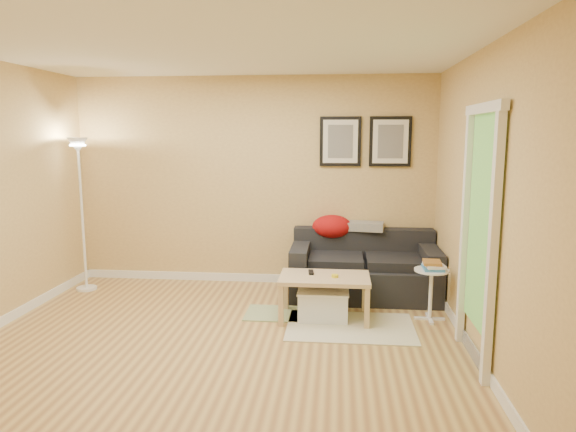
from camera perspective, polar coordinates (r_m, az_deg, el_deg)
The scene contains 22 objects.
floor at distance 4.90m, azimuth -7.62°, elevation -13.71°, with size 4.50×4.50×0.00m, color tan.
ceiling at distance 4.58m, azimuth -8.33°, elevation 17.89°, with size 4.50×4.50×0.00m, color white.
wall_back at distance 6.51m, azimuth -3.83°, elevation 3.83°, with size 4.50×4.50×0.00m, color #D6B46E.
wall_front at distance 2.69m, azimuth -18.00°, elevation -4.06°, with size 4.50×4.50×0.00m, color #D6B46E.
wall_right at distance 4.59m, azimuth 20.52°, elevation 1.10°, with size 4.00×4.00×0.00m, color #D6B46E.
baseboard_back at distance 6.73m, azimuth -3.73°, elevation -6.84°, with size 4.50×0.02×0.10m, color white.
baseboard_right at distance 4.90m, azimuth 19.58°, elevation -13.52°, with size 0.02×4.00×0.10m, color white.
sofa at distance 6.12m, azimuth 8.42°, elevation -5.37°, with size 1.70×0.90×0.75m, color black, non-canonical shape.
red_throw at distance 6.33m, azimuth 4.89°, elevation -1.17°, with size 0.48×0.36×0.28m, color #B81111, non-canonical shape.
plaid_throw at distance 6.35m, azimuth 8.62°, elevation -1.12°, with size 0.42×0.26×0.10m, color tan, non-canonical shape.
framed_print_left at distance 6.37m, azimuth 5.81°, elevation 8.20°, with size 0.50×0.04×0.60m, color black, non-canonical shape.
framed_print_right at distance 6.40m, azimuth 11.24°, elevation 8.08°, with size 0.50×0.04×0.60m, color black, non-canonical shape.
area_rug at distance 5.24m, azimuth 6.92°, elevation -12.07°, with size 1.25×0.85×0.01m, color beige.
green_runner at distance 5.57m, azimuth -1.02°, elevation -10.72°, with size 0.70×0.50×0.01m, color #668C4C.
coffee_table at distance 5.37m, azimuth 4.04°, elevation -8.98°, with size 0.91×0.56×0.46m, color tan, non-canonical shape.
remote_control at distance 5.40m, azimuth 2.57°, elevation -6.23°, with size 0.05×0.16×0.02m, color black.
tape_roll at distance 5.26m, azimuth 5.21°, elevation -6.62°, with size 0.07×0.07×0.03m, color yellow.
storage_bin at distance 5.38m, azimuth 3.91°, elevation -9.72°, with size 0.52×0.38×0.32m, color white, non-canonical shape.
side_table at distance 5.52m, azimuth 15.48°, elevation -8.38°, with size 0.35×0.35×0.53m, color white, non-canonical shape.
book_stack at distance 5.45m, azimuth 15.75°, elevation -5.25°, with size 0.20×0.26×0.08m, color teal, non-canonical shape.
floor_lamp at distance 6.68m, azimuth -21.79°, elevation -0.30°, with size 0.24×0.24×1.86m, color white, non-canonical shape.
doorway at distance 4.48m, azimuth 20.20°, elevation -2.64°, with size 0.12×1.01×2.13m, color white, non-canonical shape.
Camera 1 is at (1.07, -4.39, 1.89)m, focal length 32.15 mm.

